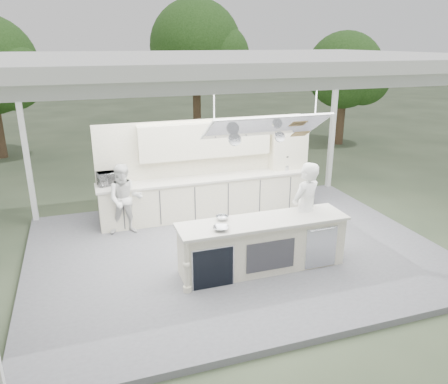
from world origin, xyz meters
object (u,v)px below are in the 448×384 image
object	(u,v)px
head_chef	(305,211)
sous_chef	(125,199)
demo_island	(262,245)
back_counter	(208,196)

from	to	relation	value
head_chef	sous_chef	world-z (taller)	head_chef
demo_island	head_chef	size ratio (longest dim) A/B	1.65
back_counter	sous_chef	distance (m)	2.03
back_counter	sous_chef	world-z (taller)	sous_chef
back_counter	head_chef	world-z (taller)	head_chef
demo_island	back_counter	size ratio (longest dim) A/B	0.61
back_counter	sous_chef	bearing A→B (deg)	-167.39
sous_chef	demo_island	bearing A→B (deg)	-39.70
sous_chef	head_chef	bearing A→B (deg)	-26.63
back_counter	head_chef	bearing A→B (deg)	-66.40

